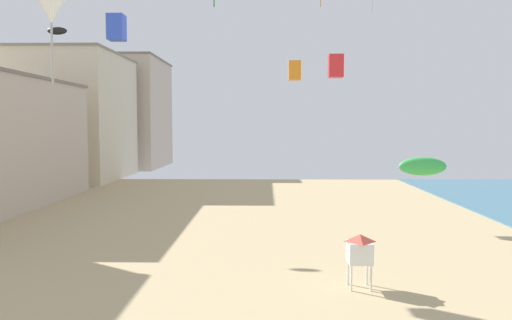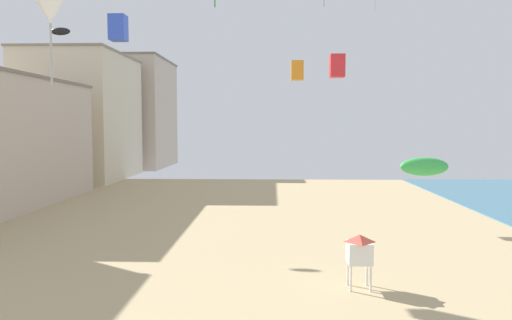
{
  "view_description": "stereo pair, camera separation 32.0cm",
  "coord_description": "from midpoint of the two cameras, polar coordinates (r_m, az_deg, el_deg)",
  "views": [
    {
      "loc": [
        1.81,
        -7.58,
        7.64
      ],
      "look_at": [
        1.28,
        16.6,
        5.88
      ],
      "focal_mm": 34.08,
      "sensor_mm": 36.0,
      "label": 1
    },
    {
      "loc": [
        2.13,
        -7.57,
        7.64
      ],
      "look_at": [
        1.28,
        16.6,
        5.88
      ],
      "focal_mm": 34.08,
      "sensor_mm": 36.0,
      "label": 2
    }
  ],
  "objects": [
    {
      "name": "lifeguard_stand",
      "position": [
        23.49,
        12.43,
        -10.23
      ],
      "size": [
        1.1,
        1.1,
        2.55
      ],
      "rotation": [
        0.0,
        0.0,
        0.01
      ],
      "color": "white",
      "rests_on": "ground"
    },
    {
      "name": "boardwalk_hotel_far",
      "position": [
        73.17,
        -19.61,
        4.82
      ],
      "size": [
        12.54,
        17.95,
        17.55
      ],
      "color": "beige",
      "rests_on": "ground"
    },
    {
      "name": "kite_red_box",
      "position": [
        31.6,
        9.8,
        10.83
      ],
      "size": [
        0.91,
        0.91,
        1.43
      ],
      "color": "red"
    },
    {
      "name": "kite_blue_box",
      "position": [
        31.19,
        -15.58,
        14.71
      ],
      "size": [
        0.97,
        0.97,
        1.52
      ],
      "color": "blue"
    },
    {
      "name": "kite_orange_box",
      "position": [
        41.85,
        5.09,
        10.42
      ],
      "size": [
        1.02,
        1.02,
        1.61
      ],
      "color": "orange"
    },
    {
      "name": "kite_white_delta_2",
      "position": [
        20.41,
        -22.62,
        16.37
      ],
      "size": [
        1.58,
        1.58,
        3.6
      ],
      "color": "white"
    },
    {
      "name": "kite_green_parafoil",
      "position": [
        30.13,
        19.43,
        -0.74
      ],
      "size": [
        2.8,
        0.78,
        1.09
      ],
      "color": "green"
    },
    {
      "name": "boardwalk_hotel_distant",
      "position": [
        91.68,
        -15.1,
        5.3
      ],
      "size": [
        16.06,
        18.49,
        19.37
      ],
      "color": "#C6B29E",
      "rests_on": "ground"
    },
    {
      "name": "kite_black_parafoil",
      "position": [
        40.39,
        -21.75,
        13.85
      ],
      "size": [
        1.49,
        0.41,
        0.58
      ],
      "color": "black"
    }
  ]
}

